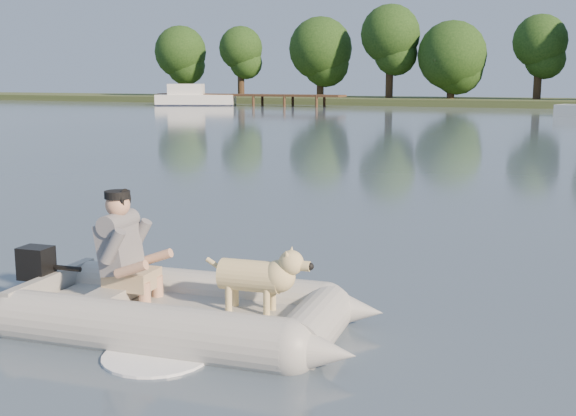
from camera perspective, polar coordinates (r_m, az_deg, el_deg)
The scene contains 9 objects.
water at distance 7.59m, azimuth -11.76°, elevation -8.26°, with size 160.00×160.00×0.00m, color slate.
shore_bank at distance 67.95m, azimuth 21.08°, elevation 7.71°, with size 160.00×12.00×0.70m, color #47512D.
dock at distance 65.28m, azimuth -3.19°, elevation 8.52°, with size 18.00×2.00×1.04m, color #4C331E, non-canonical shape.
treeline at distance 67.44m, azimuth 18.10°, elevation 12.32°, with size 71.02×7.35×9.27m.
dinghy at distance 6.93m, azimuth -8.19°, elevation -4.79°, with size 4.61×3.07×1.39m, color #A7A7A2, non-canonical shape.
man at distance 7.26m, azimuth -13.04°, elevation -2.75°, with size 0.73×0.63×1.08m, color slate, non-canonical shape.
dog at distance 6.74m, azimuth -2.98°, elevation -5.79°, with size 0.94×0.33×0.63m, color #D4B97A, non-canonical shape.
outboard_motor at distance 7.87m, azimuth -19.19°, elevation -5.59°, with size 0.42×0.29×0.79m, color black, non-canonical shape.
cabin_cruiser at distance 66.48m, azimuth -7.29°, elevation 8.87°, with size 7.38×2.64×2.29m, color white, non-canonical shape.
Camera 1 is at (4.32, -5.78, 2.37)m, focal length 45.00 mm.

